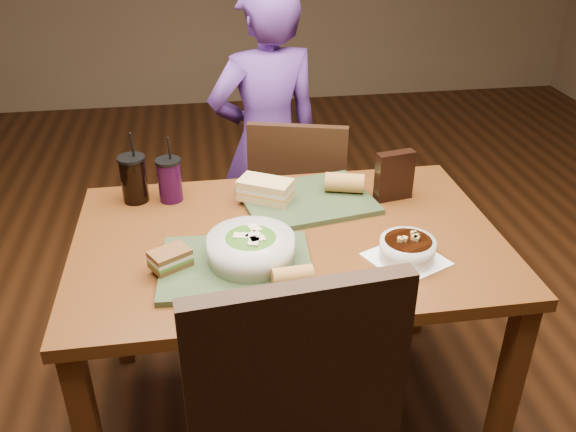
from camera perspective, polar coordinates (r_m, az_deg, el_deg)
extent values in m
plane|color=#381C0B|center=(2.35, 0.00, -17.71)|extent=(6.00, 6.00, 0.00)
cube|color=#582E11|center=(2.01, 19.68, -15.68)|extent=(0.06, 0.06, 0.71)
cube|color=#582E11|center=(2.41, -15.76, -6.38)|extent=(0.06, 0.06, 0.71)
cube|color=#582E11|center=(2.53, 12.27, -4.03)|extent=(0.06, 0.06, 0.71)
cube|color=#582E11|center=(1.88, 0.00, -2.39)|extent=(1.30, 0.85, 0.04)
cube|color=black|center=(1.30, 0.98, -16.37)|extent=(0.46, 0.09, 0.55)
cube|color=black|center=(2.68, 0.19, 0.21)|extent=(0.48, 0.48, 0.04)
cube|color=black|center=(2.41, 0.85, 3.37)|extent=(0.38, 0.14, 0.46)
cube|color=black|center=(2.63, -2.83, -5.91)|extent=(0.04, 0.04, 0.40)
cube|color=black|center=(2.68, 4.25, -5.27)|extent=(0.04, 0.04, 0.40)
cube|color=black|center=(2.91, -3.55, -2.17)|extent=(0.04, 0.04, 0.40)
cube|color=black|center=(2.95, 2.86, -1.66)|extent=(0.04, 0.04, 0.40)
imported|color=#522D7B|center=(2.67, -2.00, 6.73)|extent=(0.57, 0.44, 1.38)
cube|color=#2E3F23|center=(1.72, -4.88, -4.69)|extent=(0.44, 0.35, 0.02)
cube|color=#2E3F23|center=(2.05, 1.82, 1.48)|extent=(0.47, 0.39, 0.02)
cylinder|color=silver|center=(1.71, -3.48, -3.03)|extent=(0.25, 0.25, 0.07)
ellipsoid|color=#427219|center=(1.70, -3.50, -2.63)|extent=(0.20, 0.20, 0.06)
cube|color=beige|center=(1.67, -2.85, -2.21)|extent=(0.04, 0.03, 0.01)
cube|color=beige|center=(1.72, -3.14, -1.20)|extent=(0.04, 0.05, 0.01)
cube|color=beige|center=(1.69, -4.43, -1.91)|extent=(0.05, 0.04, 0.01)
cube|color=beige|center=(1.69, -3.30, -1.86)|extent=(0.05, 0.05, 0.01)
cube|color=beige|center=(1.66, -3.24, -2.46)|extent=(0.04, 0.05, 0.01)
cube|color=white|center=(1.79, 11.00, -3.99)|extent=(0.25, 0.25, 0.00)
cylinder|color=silver|center=(1.77, 11.10, -3.09)|extent=(0.16, 0.16, 0.06)
cylinder|color=black|center=(1.76, 11.17, -2.43)|extent=(0.14, 0.14, 0.01)
cube|color=#B28947|center=(1.76, 11.77, -2.01)|extent=(0.02, 0.02, 0.01)
cube|color=#B28947|center=(1.74, 10.46, -2.17)|extent=(0.02, 0.02, 0.01)
cube|color=#B28947|center=(1.75, 10.85, -2.12)|extent=(0.02, 0.02, 0.01)
cube|color=#B28947|center=(1.76, 11.91, -2.06)|extent=(0.02, 0.02, 0.01)
cube|color=#B28947|center=(1.78, 11.70, -1.64)|extent=(0.02, 0.02, 0.01)
cube|color=#B28947|center=(1.77, 11.82, -1.77)|extent=(0.02, 0.02, 0.01)
cube|color=#593819|center=(1.72, -10.91, -4.42)|extent=(0.13, 0.12, 0.01)
cube|color=#3F721E|center=(1.72, -10.95, -4.08)|extent=(0.13, 0.12, 0.01)
cube|color=beige|center=(1.71, -10.98, -3.79)|extent=(0.13, 0.12, 0.01)
cube|color=#593819|center=(1.71, -11.03, -3.42)|extent=(0.13, 0.12, 0.01)
cube|color=tan|center=(2.04, -2.12, 1.92)|extent=(0.20, 0.17, 0.02)
cube|color=orange|center=(2.03, -2.13, 2.32)|extent=(0.20, 0.17, 0.01)
cube|color=beige|center=(2.03, -2.14, 2.57)|extent=(0.20, 0.17, 0.01)
cube|color=tan|center=(2.02, -2.15, 3.05)|extent=(0.20, 0.17, 0.02)
cylinder|color=#AD7533|center=(1.61, 0.44, -5.66)|extent=(0.11, 0.06, 0.05)
cylinder|color=#AD7533|center=(2.08, 5.32, 3.12)|extent=(0.14, 0.10, 0.07)
cylinder|color=black|center=(2.10, -14.21, 3.25)|extent=(0.09, 0.09, 0.15)
cylinder|color=black|center=(2.07, -14.49, 5.25)|extent=(0.09, 0.09, 0.01)
cylinder|color=black|center=(2.05, -14.37, 6.39)|extent=(0.01, 0.02, 0.10)
cylinder|color=black|center=(2.08, -11.00, 3.21)|extent=(0.08, 0.08, 0.14)
cylinder|color=black|center=(2.05, -11.20, 5.08)|extent=(0.08, 0.08, 0.01)
cylinder|color=black|center=(2.03, -11.05, 6.14)|extent=(0.01, 0.02, 0.09)
cube|color=black|center=(2.08, 9.92, 3.71)|extent=(0.14, 0.06, 0.17)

